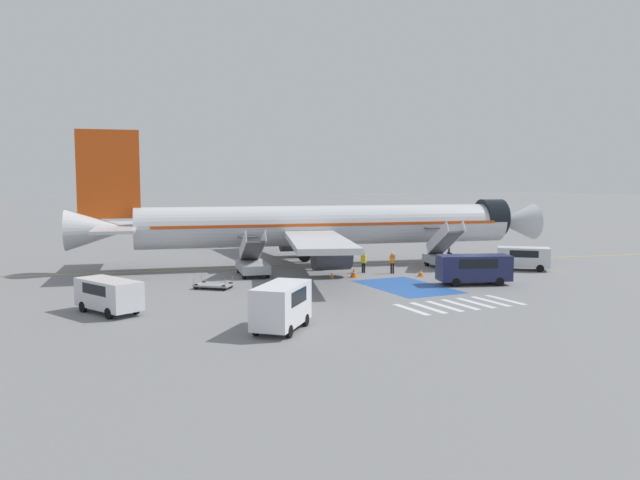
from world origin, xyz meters
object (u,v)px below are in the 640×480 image
(traffic_cone_0, at_px, (421,273))
(traffic_cone_2, at_px, (332,275))
(traffic_cone_1, at_px, (354,273))
(service_van_3, at_px, (474,267))
(service_van_2, at_px, (109,293))
(boarding_stairs_aft, at_px, (253,263))
(fuel_tanker, at_px, (211,230))
(service_van_0, at_px, (281,303))
(ground_crew_1, at_px, (364,261))
(ground_crew_0, at_px, (392,261))
(service_van_1, at_px, (523,256))
(boarding_stairs_forward, at_px, (445,256))
(baggage_cart, at_px, (213,285))
(airliner, at_px, (321,226))

(traffic_cone_0, relative_size, traffic_cone_2, 1.28)
(traffic_cone_1, xyz_separation_m, traffic_cone_2, (-1.82, 0.33, -0.12))
(service_van_3, relative_size, traffic_cone_2, 12.51)
(service_van_2, xyz_separation_m, traffic_cone_1, (19.33, 5.96, -0.84))
(traffic_cone_2, bearing_deg, boarding_stairs_aft, 141.63)
(fuel_tanker, bearing_deg, service_van_0, 179.41)
(ground_crew_1, relative_size, traffic_cone_2, 3.80)
(fuel_tanker, relative_size, service_van_0, 2.49)
(service_van_0, height_order, service_van_2, service_van_0)
(service_van_2, relative_size, ground_crew_1, 2.83)
(service_van_0, height_order, traffic_cone_1, service_van_0)
(traffic_cone_0, bearing_deg, ground_crew_0, 119.43)
(ground_crew_0, bearing_deg, service_van_1, 10.80)
(fuel_tanker, height_order, traffic_cone_0, fuel_tanker)
(fuel_tanker, relative_size, traffic_cone_1, 15.78)
(ground_crew_0, bearing_deg, ground_crew_1, 170.59)
(service_van_1, bearing_deg, service_van_0, 152.92)
(traffic_cone_1, bearing_deg, service_van_1, -9.87)
(boarding_stairs_forward, height_order, service_van_2, boarding_stairs_forward)
(traffic_cone_0, bearing_deg, ground_crew_1, 131.48)
(boarding_stairs_aft, xyz_separation_m, service_van_2, (-12.34, -10.39, 0.22))
(fuel_tanker, distance_m, ground_crew_0, 29.46)
(ground_crew_0, bearing_deg, traffic_cone_0, -34.58)
(baggage_cart, xyz_separation_m, traffic_cone_2, (9.78, 0.75, -0.03))
(boarding_stairs_forward, xyz_separation_m, fuel_tanker, (-13.55, 27.58, 0.82))
(service_van_3, bearing_deg, service_van_2, -72.69)
(baggage_cart, distance_m, ground_crew_0, 15.48)
(fuel_tanker, bearing_deg, boarding_stairs_aft, -177.46)
(service_van_0, height_order, ground_crew_0, service_van_0)
(ground_crew_0, xyz_separation_m, ground_crew_1, (-1.96, 1.39, -0.05))
(boarding_stairs_forward, height_order, baggage_cart, boarding_stairs_forward)
(service_van_1, relative_size, traffic_cone_0, 7.93)
(service_van_1, height_order, traffic_cone_2, service_van_1)
(traffic_cone_0, bearing_deg, boarding_stairs_aft, 152.63)
(traffic_cone_0, relative_size, traffic_cone_1, 0.83)
(traffic_cone_0, xyz_separation_m, traffic_cone_2, (-6.94, 2.17, -0.06))
(airliner, height_order, traffic_cone_2, airliner)
(traffic_cone_0, bearing_deg, baggage_cart, 175.14)
(service_van_0, height_order, baggage_cart, service_van_0)
(service_van_3, bearing_deg, ground_crew_1, -133.21)
(airliner, height_order, fuel_tanker, airliner)
(boarding_stairs_aft, bearing_deg, fuel_tanker, 93.18)
(boarding_stairs_forward, relative_size, service_van_1, 1.20)
(airliner, relative_size, baggage_cart, 14.60)
(service_van_3, xyz_separation_m, traffic_cone_0, (-1.27, 5.00, -1.02))
(service_van_0, bearing_deg, fuel_tanker, 121.23)
(airliner, bearing_deg, traffic_cone_0, 36.58)
(airliner, height_order, service_van_2, airliner)
(traffic_cone_2, bearing_deg, traffic_cone_1, -10.31)
(boarding_stairs_forward, bearing_deg, service_van_1, -25.52)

